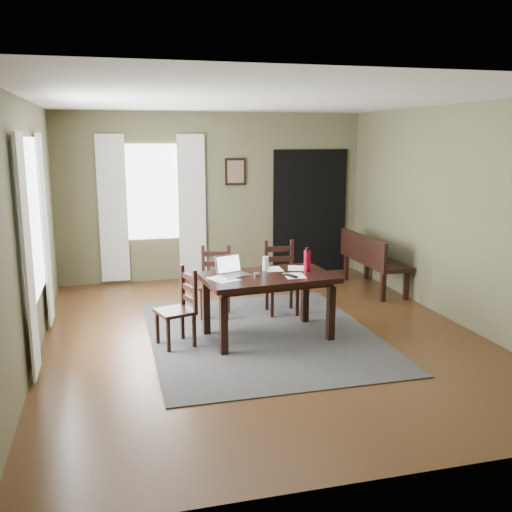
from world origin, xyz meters
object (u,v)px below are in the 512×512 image
object	(u,v)px
bench	(371,257)
chair_back_right	(281,278)
dining_table	(268,283)
laptop	(231,270)
chair_back_left	(216,283)
water_bottle	(307,260)
chair_end	(179,308)

from	to	relation	value
bench	chair_back_right	bearing A→B (deg)	114.90
dining_table	bench	size ratio (longest dim) A/B	1.03
chair_back_right	laptop	xyz separation A→B (m)	(-0.84, -0.80, 0.35)
chair_back_left	water_bottle	distance (m)	1.36
chair_back_right	laptop	bearing A→B (deg)	-132.45
bench	laptop	xyz separation A→B (m)	(-2.51, -1.57, 0.30)
dining_table	chair_back_left	world-z (taller)	chair_back_left
chair_back_right	laptop	size ratio (longest dim) A/B	2.33
dining_table	chair_end	world-z (taller)	chair_end
chair_back_left	water_bottle	xyz separation A→B (m)	(0.94, -0.88, 0.44)
chair_back_left	chair_back_right	size ratio (longest dim) A/B	0.96
chair_back_left	chair_end	bearing A→B (deg)	-106.34
dining_table	laptop	world-z (taller)	laptop
dining_table	laptop	size ratio (longest dim) A/B	3.86
dining_table	bench	distance (m)	2.69
dining_table	water_bottle	world-z (taller)	water_bottle
chair_end	chair_back_left	size ratio (longest dim) A/B	0.97
chair_back_left	laptop	distance (m)	0.94
chair_end	chair_back_right	xyz separation A→B (m)	(1.46, 0.89, 0.03)
dining_table	chair_end	xyz separation A→B (m)	(-1.03, 0.00, -0.23)
chair_end	water_bottle	size ratio (longest dim) A/B	3.08
chair_back_left	chair_back_right	world-z (taller)	chair_back_right
chair_end	water_bottle	xyz separation A→B (m)	(1.53, 0.08, 0.45)
chair_back_left	bench	world-z (taller)	chair_back_left
dining_table	bench	xyz separation A→B (m)	(2.10, 1.67, -0.15)
bench	water_bottle	xyz separation A→B (m)	(-1.60, -1.58, 0.37)
water_bottle	dining_table	bearing A→B (deg)	-170.44
laptop	water_bottle	world-z (taller)	water_bottle
bench	laptop	bearing A→B (deg)	122.08
bench	water_bottle	size ratio (longest dim) A/B	5.35
dining_table	chair_end	size ratio (longest dim) A/B	1.79
chair_back_right	bench	world-z (taller)	chair_back_right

